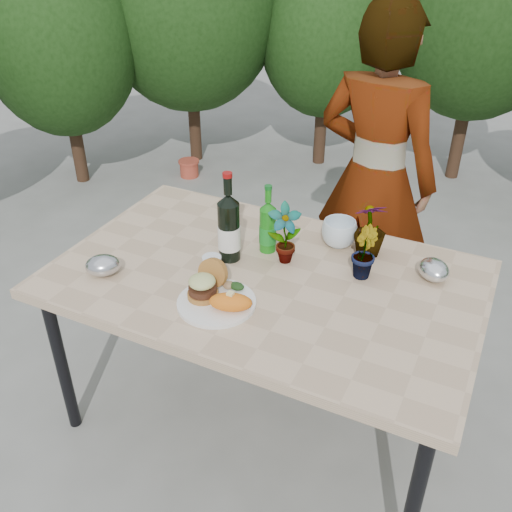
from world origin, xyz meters
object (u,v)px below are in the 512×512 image
at_px(patio_table, 265,287).
at_px(dinner_plate, 217,303).
at_px(wine_bottle, 229,228).
at_px(person, 375,179).

relative_size(patio_table, dinner_plate, 5.71).
distance_m(patio_table, dinner_plate, 0.26).
bearing_deg(wine_bottle, dinner_plate, -72.43).
bearing_deg(dinner_plate, person, 77.70).
relative_size(dinner_plate, person, 0.17).
xyz_separation_m(patio_table, dinner_plate, (-0.07, -0.24, 0.06)).
bearing_deg(dinner_plate, patio_table, 72.99).
bearing_deg(dinner_plate, wine_bottle, 109.63).
distance_m(wine_bottle, person, 0.89).
relative_size(dinner_plate, wine_bottle, 0.76).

